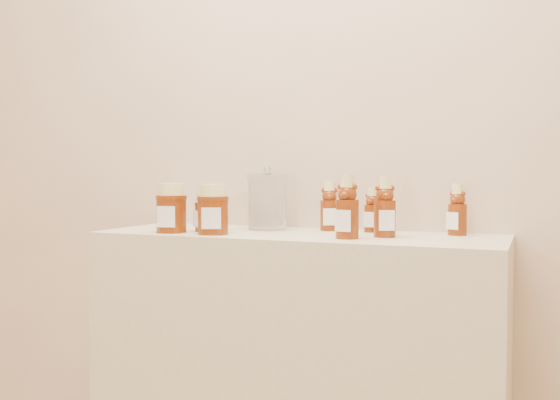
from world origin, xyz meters
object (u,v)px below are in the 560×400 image
at_px(honey_jar_left, 171,208).
at_px(glass_canister, 267,199).
at_px(display_table, 296,383).
at_px(bear_bottle_back_left, 329,202).
at_px(bear_bottle_front_left, 347,202).

distance_m(honey_jar_left, glass_canister, 0.30).
bearing_deg(honey_jar_left, display_table, 5.41).
xyz_separation_m(bear_bottle_back_left, glass_canister, (-0.19, -0.05, 0.01)).
relative_size(display_table, honey_jar_left, 8.08).
distance_m(bear_bottle_back_left, glass_canister, 0.20).
bearing_deg(honey_jar_left, bear_bottle_front_left, -8.50).
bearing_deg(bear_bottle_back_left, glass_canister, 173.55).
height_order(display_table, glass_canister, glass_canister).
relative_size(honey_jar_left, glass_canister, 0.76).
distance_m(bear_bottle_front_left, glass_canister, 0.35).
relative_size(display_table, bear_bottle_front_left, 6.08).
distance_m(display_table, bear_bottle_back_left, 0.56).
bearing_deg(honey_jar_left, glass_canister, 28.38).
bearing_deg(display_table, bear_bottle_front_left, -23.70).
bearing_deg(bear_bottle_front_left, honey_jar_left, -171.50).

